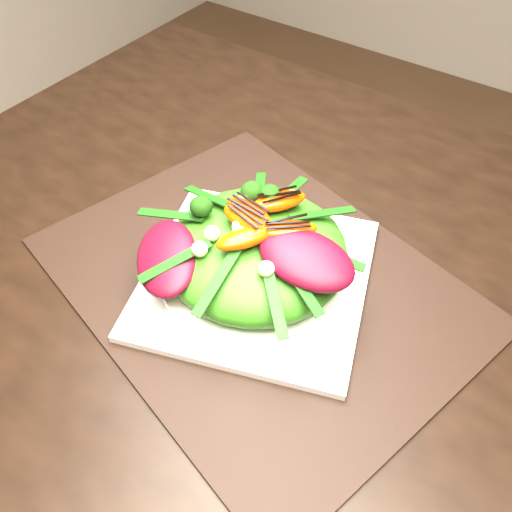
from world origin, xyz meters
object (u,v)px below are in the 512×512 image
Objects in this scene: plate_base at (256,277)px; lettuce_mound at (256,252)px; dining_table at (480,407)px; orange_segment at (258,202)px; placemat at (256,281)px; salad_bowl at (256,270)px.

plate_base is 0.04m from lettuce_mound.
dining_table is at bearing 1.84° from plate_base.
dining_table is 25.85× the size of orange_segment.
lettuce_mound is (0.00, 0.00, 0.04)m from plate_base.
dining_table is at bearing -4.52° from orange_segment.
placemat is 7.59× the size of orange_segment.
salad_bowl is (0.00, 0.00, 0.01)m from plate_base.
salad_bowl is 0.08m from orange_segment.
lettuce_mound is at bearing -58.24° from orange_segment.
plate_base is 1.23× the size of lettuce_mound.
placemat is 2.35× the size of lettuce_mound.
salad_bowl is at bearing 0.00° from placemat.
lettuce_mound is at bearing -178.16° from dining_table.
salad_bowl is at bearing 0.00° from plate_base.
salad_bowl reaches higher than placemat.
orange_segment reaches higher than lettuce_mound.
dining_table reaches higher than orange_segment.
orange_segment is (-0.02, 0.03, 0.08)m from plate_base.
dining_table reaches higher than lettuce_mound.
dining_table is 6.50× the size of plate_base.
orange_segment is (-0.29, 0.02, 0.11)m from dining_table.
salad_bowl is 0.03m from lettuce_mound.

